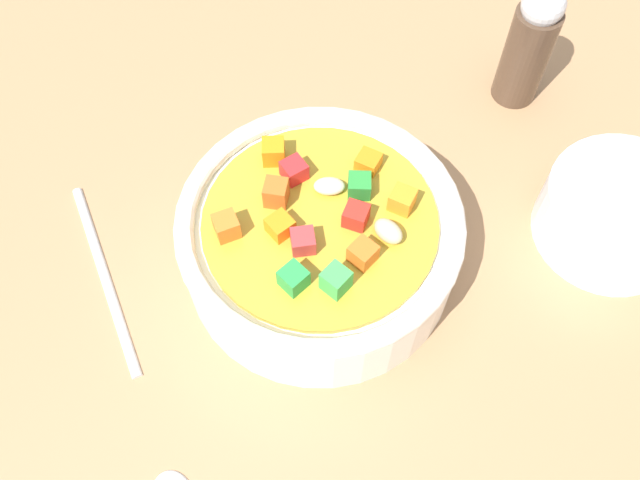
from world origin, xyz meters
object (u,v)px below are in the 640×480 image
object	(u,v)px
soup_bowl_main	(320,238)
pepper_shaker	(530,44)
spoon	(138,380)
side_bowl_small	(617,213)

from	to	relation	value
soup_bowl_main	pepper_shaker	world-z (taller)	pepper_shaker
soup_bowl_main	spoon	distance (cm)	13.35
spoon	pepper_shaker	xyz separation A→B (cm)	(11.09, 31.26, 4.41)
soup_bowl_main	spoon	xyz separation A→B (cm)	(-5.39, -11.93, -2.61)
side_bowl_small	pepper_shaker	size ratio (longest dim) A/B	0.99
soup_bowl_main	side_bowl_small	size ratio (longest dim) A/B	1.76
spoon	pepper_shaker	world-z (taller)	pepper_shaker
spoon	soup_bowl_main	bearing A→B (deg)	102.97
spoon	side_bowl_small	bearing A→B (deg)	85.13
spoon	side_bowl_small	distance (cm)	30.73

